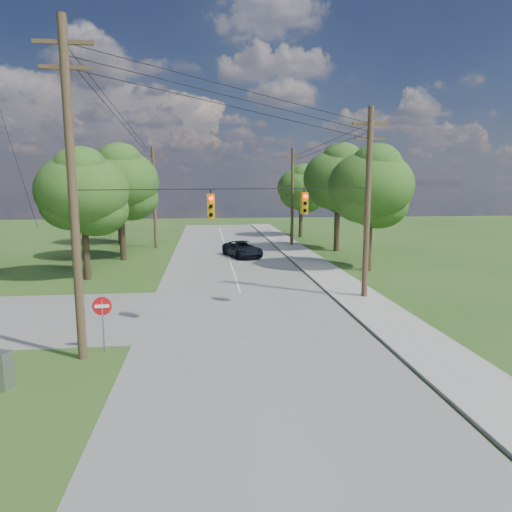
{
  "coord_description": "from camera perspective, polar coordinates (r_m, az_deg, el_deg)",
  "views": [
    {
      "loc": [
        0.03,
        -16.36,
        6.42
      ],
      "look_at": [
        2.39,
        5.0,
        3.01
      ],
      "focal_mm": 32.0,
      "sensor_mm": 36.0,
      "label": 1
    }
  ],
  "objects": [
    {
      "name": "tree_e_mid",
      "position": [
        44.16,
        10.24,
        9.52
      ],
      "size": [
        6.6,
        6.6,
        9.64
      ],
      "color": "#3C2C1E",
      "rests_on": "ground"
    },
    {
      "name": "tree_w_far",
      "position": [
        50.18,
        -16.86,
        8.45
      ],
      "size": [
        6.0,
        6.0,
        8.73
      ],
      "color": "#3C2C1E",
      "rests_on": "ground"
    },
    {
      "name": "do_not_enter_sign",
      "position": [
        18.45,
        -18.66,
        -6.6
      ],
      "size": [
        0.73,
        0.11,
        2.18
      ],
      "rotation": [
        0.0,
        0.0,
        0.07
      ],
      "color": "gray",
      "rests_on": "ground"
    },
    {
      "name": "pole_ne",
      "position": [
        25.94,
        13.78,
        6.66
      ],
      "size": [
        2.0,
        0.32,
        10.5
      ],
      "color": "brown",
      "rests_on": "ground"
    },
    {
      "name": "tree_e_near",
      "position": [
        34.5,
        14.15,
        8.48
      ],
      "size": [
        6.2,
        6.2,
        8.81
      ],
      "color": "#3C2C1E",
      "rests_on": "ground"
    },
    {
      "name": "sidewalk_east",
      "position": [
        23.91,
        15.31,
        -6.73
      ],
      "size": [
        2.6,
        100.0,
        0.12
      ],
      "primitive_type": "cube",
      "color": "#ABA8A0",
      "rests_on": "ground"
    },
    {
      "name": "main_road",
      "position": [
        22.39,
        -1.01,
        -7.6
      ],
      "size": [
        10.0,
        100.0,
        0.03
      ],
      "primitive_type": "cube",
      "color": "gray",
      "rests_on": "ground"
    },
    {
      "name": "control_cabinet",
      "position": [
        16.88,
        -29.37,
        -12.33
      ],
      "size": [
        0.79,
        0.66,
        1.22
      ],
      "primitive_type": "cube",
      "rotation": [
        0.0,
        0.0,
        -0.3
      ],
      "color": "gray",
      "rests_on": "ground"
    },
    {
      "name": "car_main_north",
      "position": [
        40.23,
        -1.68,
        0.88
      ],
      "size": [
        3.72,
        5.44,
        1.38
      ],
      "primitive_type": "imported",
      "rotation": [
        0.0,
        0.0,
        0.31
      ],
      "color": "black",
      "rests_on": "main_road"
    },
    {
      "name": "power_lines",
      "position": [
        28.08,
        -3.38,
        14.6
      ],
      "size": [
        13.93,
        29.62,
        4.93
      ],
      "color": "black",
      "rests_on": "ground"
    },
    {
      "name": "tree_e_far",
      "position": [
        55.56,
        5.67,
        8.47
      ],
      "size": [
        5.8,
        5.8,
        8.32
      ],
      "color": "#3C2C1E",
      "rests_on": "ground"
    },
    {
      "name": "ground",
      "position": [
        17.58,
        -6.12,
        -12.46
      ],
      "size": [
        140.0,
        140.0,
        0.0
      ],
      "primitive_type": "plane",
      "color": "#2D501A",
      "rests_on": "ground"
    },
    {
      "name": "tree_w_near",
      "position": [
        32.38,
        -20.86,
        7.56
      ],
      "size": [
        6.0,
        6.0,
        8.4
      ],
      "color": "#3C2C1E",
      "rests_on": "ground"
    },
    {
      "name": "traffic_signals",
      "position": [
        20.96,
        0.62,
        6.5
      ],
      "size": [
        4.91,
        3.27,
        1.05
      ],
      "color": "#C8950B",
      "rests_on": "ground"
    },
    {
      "name": "pole_north_e",
      "position": [
        47.22,
        4.56,
        7.43
      ],
      "size": [
        2.0,
        0.32,
        10.0
      ],
      "color": "brown",
      "rests_on": "ground"
    },
    {
      "name": "pole_sw",
      "position": [
        17.39,
        -21.96,
        7.74
      ],
      "size": [
        2.0,
        0.32,
        12.0
      ],
      "color": "brown",
      "rests_on": "ground"
    },
    {
      "name": "pole_north_w",
      "position": [
        46.65,
        -12.59,
        7.23
      ],
      "size": [
        2.0,
        0.32,
        10.0
      ],
      "color": "brown",
      "rests_on": "ground"
    },
    {
      "name": "tree_w_mid",
      "position": [
        39.99,
        -16.64,
        8.88
      ],
      "size": [
        6.4,
        6.4,
        9.22
      ],
      "color": "#3C2C1E",
      "rests_on": "ground"
    }
  ]
}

